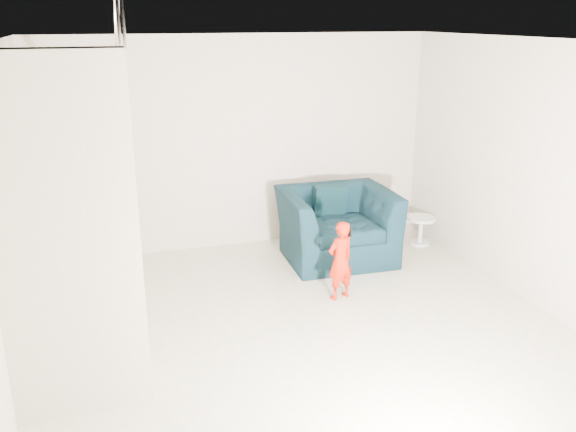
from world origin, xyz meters
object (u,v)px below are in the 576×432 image
Objects in this scene: armchair at (337,225)px; toddler at (340,260)px; side_table at (421,226)px; staircase at (76,251)px.

toddler reaches higher than armchair.
side_table is at bearing -161.96° from toddler.
toddler is at bearing 5.50° from staircase.
toddler is (-0.40, -1.07, 0.00)m from armchair.
staircase is at bearing -12.49° from toddler.
toddler is 2.31× the size of side_table.
armchair is 3.55× the size of side_table.
armchair is at bearing -174.33° from side_table.
armchair is at bearing 23.79° from staircase.
staircase reaches higher than armchair.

